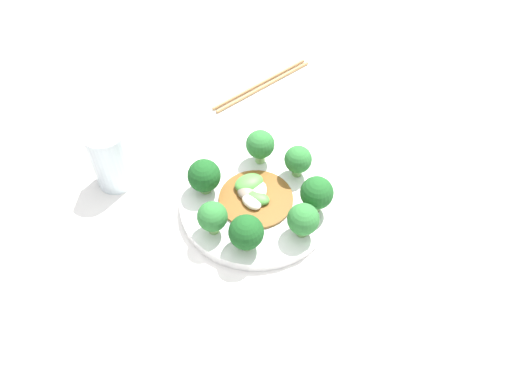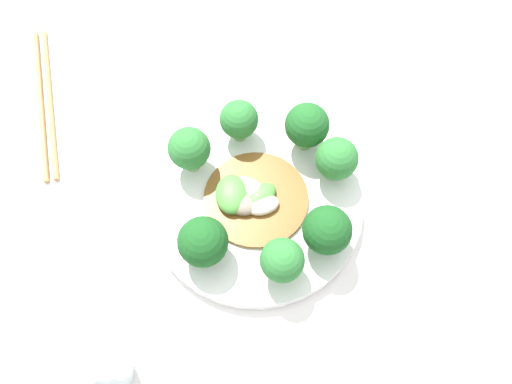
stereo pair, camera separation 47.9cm
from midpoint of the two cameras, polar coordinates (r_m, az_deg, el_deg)
The scene contains 13 objects.
ground_plane at distance 1.39m, azimuth 6.09°, elevation -27.14°, with size 8.00×8.00×0.00m, color #B7B2A8.
table at distance 1.03m, azimuth 7.91°, elevation -22.53°, with size 1.04×0.65×0.74m.
plate at distance 0.68m, azimuth 9.75°, elevation -11.81°, with size 0.25×0.25×0.02m.
broccoli_northwest at distance 0.61m, azimuth 4.60°, elevation -15.18°, with size 0.05×0.05×0.06m.
broccoli_north at distance 0.64m, azimuth 2.58°, elevation -8.45°, with size 0.05×0.05×0.06m.
broccoli_south at distance 0.65m, azimuth 18.95°, elevation -10.98°, with size 0.05×0.05×0.07m.
broccoli_southeast at distance 0.69m, azimuth 15.53°, elevation -5.59°, with size 0.05×0.05×0.06m.
broccoli_southwest at distance 0.63m, azimuth 17.64°, elevation -14.96°, with size 0.05×0.05×0.06m.
broccoli_east at distance 0.69m, azimuth 10.06°, elevation -3.36°, with size 0.05×0.05×0.07m.
broccoli_west at distance 0.60m, azimuth 9.90°, elevation -17.52°, with size 0.05×0.05×0.06m.
stirfry_center at distance 0.67m, azimuth 9.54°, elevation -10.73°, with size 0.12×0.12×0.02m.
drinking_glass at distance 0.68m, azimuth -11.14°, elevation -5.45°, with size 0.07×0.07×0.11m.
chopsticks at distance 0.88m, azimuth 8.26°, elevation 6.72°, with size 0.19×0.19×0.01m.
Camera 1 is at (-0.50, -0.02, 1.40)m, focal length 35.00 mm.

